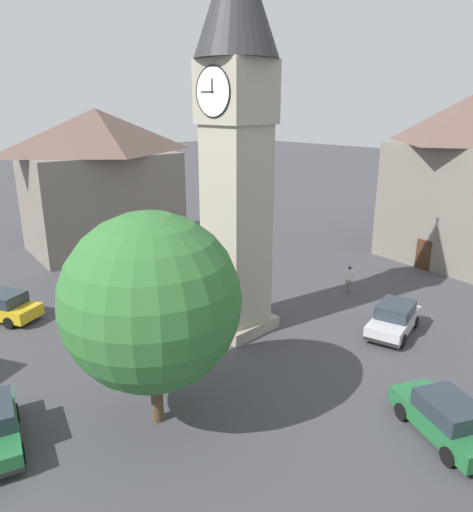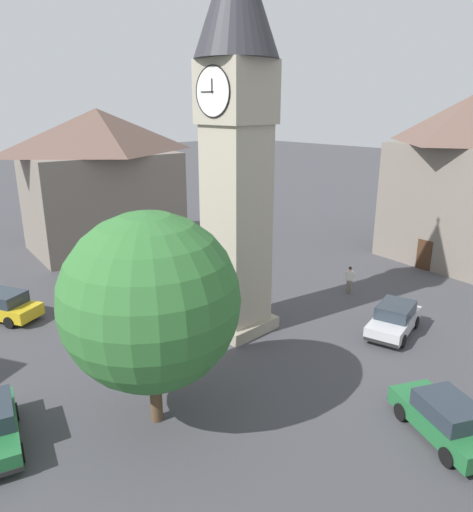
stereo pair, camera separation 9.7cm
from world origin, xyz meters
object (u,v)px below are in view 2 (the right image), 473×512
clock_tower (236,111)px  building_shop_left (102,179)px  car_silver_kerb (394,319)px  car_black_far (445,418)px  car_blue_kerb (196,263)px  tree (150,301)px  building_terrace_right (464,179)px  car_white_side (3,305)px  pedestrian (350,277)px

clock_tower → building_shop_left: size_ratio=1.48×
car_silver_kerb → car_black_far: bearing=130.0°
car_blue_kerb → tree: size_ratio=0.54×
car_black_far → tree: 10.87m
clock_tower → building_terrace_right: 20.17m
car_white_side → pedestrian: bearing=-123.8°
pedestrian → tree: tree is taller
car_white_side → building_terrace_right: bearing=-115.0°
building_shop_left → building_terrace_right: (-21.05, -16.49, 0.50)m
car_blue_kerb → tree: bearing=134.8°
building_terrace_right → building_shop_left: bearing=38.1°
car_blue_kerb → car_black_far: same height
car_white_side → pedestrian: pedestrian is taller
car_blue_kerb → car_silver_kerb: 13.89m
pedestrian → building_terrace_right: building_terrace_right is taller
car_white_side → building_shop_left: 14.54m
car_blue_kerb → tree: tree is taller
clock_tower → building_shop_left: (17.79, -2.84, -5.26)m
tree → clock_tower: bearing=-65.5°
pedestrian → building_terrace_right: 12.29m
car_silver_kerb → pedestrian: (4.57, -3.04, 0.25)m
pedestrian → building_shop_left: size_ratio=0.14×
car_silver_kerb → tree: size_ratio=0.56×
clock_tower → tree: bearing=114.5°
car_blue_kerb → tree: (-11.19, 11.28, 3.94)m
car_black_far → building_terrace_right: 22.37m
car_black_far → clock_tower: bearing=-4.8°
car_silver_kerb → car_black_far: 8.01m
car_silver_kerb → building_shop_left: building_shop_left is taller
car_white_side → clock_tower: bearing=-139.4°
car_black_far → car_silver_kerb: bearing=-50.0°
clock_tower → tree: size_ratio=2.37×
car_blue_kerb → car_black_far: 19.57m
clock_tower → car_silver_kerb: (-6.01, -5.20, -9.98)m
car_blue_kerb → car_white_side: size_ratio=0.95×
clock_tower → pedestrian: size_ratio=10.91×
clock_tower → car_blue_kerb: 13.25m
car_black_far → building_terrace_right: (7.91, -20.27, 5.22)m
car_silver_kerb → building_shop_left: 24.38m
pedestrian → car_black_far: bearing=136.7°
clock_tower → car_black_far: size_ratio=4.16×
tree → car_silver_kerb: bearing=-101.8°
car_silver_kerb → building_terrace_right: 15.31m
building_terrace_right → clock_tower: bearing=80.4°
car_black_far → building_shop_left: size_ratio=0.36×
car_blue_kerb → car_silver_kerb: (-13.82, -1.34, 0.00)m
clock_tower → car_black_far: bearing=175.2°
clock_tower → car_white_side: (9.55, 8.17, -9.98)m
clock_tower → car_silver_kerb: 12.76m
clock_tower → tree: 10.15m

